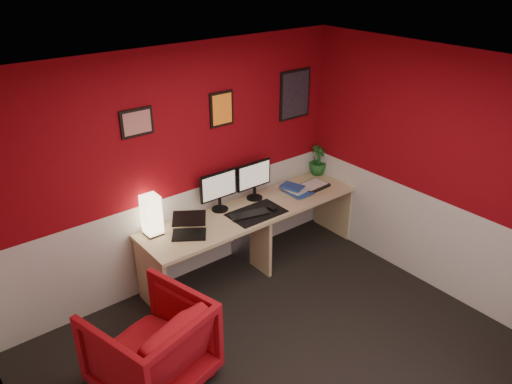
{
  "coord_description": "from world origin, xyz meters",
  "views": [
    {
      "loc": [
        -2.23,
        -2.36,
        3.3
      ],
      "look_at": [
        0.6,
        1.21,
        1.05
      ],
      "focal_mm": 35.12,
      "sensor_mm": 36.0,
      "label": 1
    }
  ],
  "objects_px": {
    "desk": "(254,238)",
    "monitor_right": "(255,175)",
    "laptop": "(189,226)",
    "pc_tower": "(252,242)",
    "shoji_lamp": "(152,216)",
    "zen_tray": "(313,186)",
    "monitor_left": "(219,186)",
    "armchair": "(151,345)",
    "potted_plant": "(318,160)"
  },
  "relations": [
    {
      "from": "desk",
      "to": "monitor_right",
      "type": "relative_size",
      "value": 4.48
    },
    {
      "from": "laptop",
      "to": "pc_tower",
      "type": "relative_size",
      "value": 0.73
    },
    {
      "from": "shoji_lamp",
      "to": "zen_tray",
      "type": "height_order",
      "value": "shoji_lamp"
    },
    {
      "from": "monitor_left",
      "to": "armchair",
      "type": "xyz_separation_m",
      "value": [
        -1.41,
        -1.02,
        -0.63
      ]
    },
    {
      "from": "laptop",
      "to": "monitor_right",
      "type": "distance_m",
      "value": 1.05
    },
    {
      "from": "laptop",
      "to": "zen_tray",
      "type": "relative_size",
      "value": 0.94
    },
    {
      "from": "monitor_right",
      "to": "zen_tray",
      "type": "relative_size",
      "value": 1.66
    },
    {
      "from": "monitor_left",
      "to": "zen_tray",
      "type": "bearing_deg",
      "value": -10.48
    },
    {
      "from": "monitor_right",
      "to": "potted_plant",
      "type": "distance_m",
      "value": 1.04
    },
    {
      "from": "zen_tray",
      "to": "pc_tower",
      "type": "distance_m",
      "value": 0.98
    },
    {
      "from": "potted_plant",
      "to": "armchair",
      "type": "bearing_deg",
      "value": -160.19
    },
    {
      "from": "desk",
      "to": "laptop",
      "type": "bearing_deg",
      "value": -177.34
    },
    {
      "from": "shoji_lamp",
      "to": "potted_plant",
      "type": "bearing_deg",
      "value": 0.7
    },
    {
      "from": "zen_tray",
      "to": "armchair",
      "type": "bearing_deg",
      "value": -162.75
    },
    {
      "from": "monitor_right",
      "to": "pc_tower",
      "type": "xyz_separation_m",
      "value": [
        -0.1,
        -0.07,
        -0.8
      ]
    },
    {
      "from": "desk",
      "to": "monitor_right",
      "type": "xyz_separation_m",
      "value": [
        0.17,
        0.19,
        0.66
      ]
    },
    {
      "from": "armchair",
      "to": "potted_plant",
      "type": "bearing_deg",
      "value": -174.74
    },
    {
      "from": "shoji_lamp",
      "to": "laptop",
      "type": "relative_size",
      "value": 1.21
    },
    {
      "from": "monitor_right",
      "to": "monitor_left",
      "type": "bearing_deg",
      "value": 177.71
    },
    {
      "from": "shoji_lamp",
      "to": "zen_tray",
      "type": "xyz_separation_m",
      "value": [
        1.99,
        -0.21,
        -0.18
      ]
    },
    {
      "from": "zen_tray",
      "to": "armchair",
      "type": "xyz_separation_m",
      "value": [
        -2.59,
        -0.81,
        -0.36
      ]
    },
    {
      "from": "shoji_lamp",
      "to": "monitor_right",
      "type": "bearing_deg",
      "value": -0.54
    },
    {
      "from": "monitor_right",
      "to": "zen_tray",
      "type": "bearing_deg",
      "value": -15.53
    },
    {
      "from": "potted_plant",
      "to": "armchair",
      "type": "relative_size",
      "value": 0.43
    },
    {
      "from": "monitor_right",
      "to": "shoji_lamp",
      "type": "bearing_deg",
      "value": 179.46
    },
    {
      "from": "pc_tower",
      "to": "laptop",
      "type": "bearing_deg",
      "value": 178.82
    },
    {
      "from": "desk",
      "to": "shoji_lamp",
      "type": "xyz_separation_m",
      "value": [
        -1.1,
        0.2,
        0.56
      ]
    },
    {
      "from": "shoji_lamp",
      "to": "monitor_right",
      "type": "relative_size",
      "value": 0.69
    },
    {
      "from": "potted_plant",
      "to": "zen_tray",
      "type": "bearing_deg",
      "value": -142.25
    },
    {
      "from": "monitor_left",
      "to": "shoji_lamp",
      "type": "bearing_deg",
      "value": -179.53
    },
    {
      "from": "desk",
      "to": "pc_tower",
      "type": "height_order",
      "value": "desk"
    },
    {
      "from": "zen_tray",
      "to": "monitor_left",
      "type": "bearing_deg",
      "value": 169.52
    },
    {
      "from": "laptop",
      "to": "monitor_left",
      "type": "relative_size",
      "value": 0.57
    },
    {
      "from": "pc_tower",
      "to": "desk",
      "type": "bearing_deg",
      "value": -129.72
    },
    {
      "from": "monitor_right",
      "to": "potted_plant",
      "type": "height_order",
      "value": "monitor_right"
    },
    {
      "from": "zen_tray",
      "to": "desk",
      "type": "bearing_deg",
      "value": 179.47
    },
    {
      "from": "desk",
      "to": "armchair",
      "type": "xyz_separation_m",
      "value": [
        -1.71,
        -0.81,
        0.02
      ]
    },
    {
      "from": "desk",
      "to": "zen_tray",
      "type": "relative_size",
      "value": 7.43
    },
    {
      "from": "zen_tray",
      "to": "shoji_lamp",
      "type": "bearing_deg",
      "value": 173.91
    },
    {
      "from": "desk",
      "to": "monitor_left",
      "type": "distance_m",
      "value": 0.75
    },
    {
      "from": "potted_plant",
      "to": "armchair",
      "type": "xyz_separation_m",
      "value": [
        -2.9,
        -1.05,
        -0.52
      ]
    },
    {
      "from": "zen_tray",
      "to": "pc_tower",
      "type": "height_order",
      "value": "zen_tray"
    },
    {
      "from": "laptop",
      "to": "pc_tower",
      "type": "height_order",
      "value": "laptop"
    },
    {
      "from": "monitor_right",
      "to": "armchair",
      "type": "relative_size",
      "value": 0.68
    },
    {
      "from": "monitor_left",
      "to": "zen_tray",
      "type": "height_order",
      "value": "monitor_left"
    },
    {
      "from": "laptop",
      "to": "zen_tray",
      "type": "bearing_deg",
      "value": 35.66
    },
    {
      "from": "monitor_right",
      "to": "laptop",
      "type": "bearing_deg",
      "value": -167.04
    },
    {
      "from": "desk",
      "to": "pc_tower",
      "type": "bearing_deg",
      "value": 61.6
    },
    {
      "from": "laptop",
      "to": "potted_plant",
      "type": "height_order",
      "value": "potted_plant"
    },
    {
      "from": "shoji_lamp",
      "to": "laptop",
      "type": "distance_m",
      "value": 0.37
    }
  ]
}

